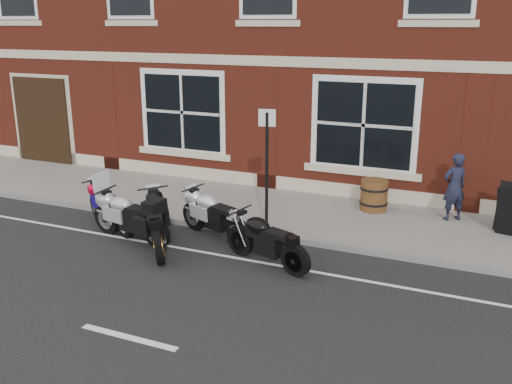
% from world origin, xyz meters
% --- Properties ---
extents(ground, '(80.00, 80.00, 0.00)m').
position_xyz_m(ground, '(0.00, 0.00, 0.00)').
color(ground, black).
rests_on(ground, ground).
extents(sidewalk, '(30.00, 3.00, 0.12)m').
position_xyz_m(sidewalk, '(0.00, 3.00, 0.06)').
color(sidewalk, slate).
rests_on(sidewalk, ground).
extents(kerb, '(30.00, 0.16, 0.12)m').
position_xyz_m(kerb, '(0.00, 1.42, 0.06)').
color(kerb, slate).
rests_on(kerb, ground).
extents(moto_touring_silver, '(2.07, 0.61, 1.37)m').
position_xyz_m(moto_touring_silver, '(-2.26, 0.21, 0.56)').
color(moto_touring_silver, black).
rests_on(moto_touring_silver, ground).
extents(moto_sport_red, '(1.84, 1.11, 0.92)m').
position_xyz_m(moto_sport_red, '(-3.06, 0.63, 0.53)').
color(moto_sport_red, black).
rests_on(moto_sport_red, ground).
extents(moto_sport_black, '(1.33, 1.92, 0.99)m').
position_xyz_m(moto_sport_black, '(-1.45, 0.10, 0.57)').
color(moto_sport_black, black).
rests_on(moto_sport_black, ground).
extents(moto_sport_silver, '(1.94, 0.90, 0.92)m').
position_xyz_m(moto_sport_silver, '(-0.71, 1.02, 0.53)').
color(moto_sport_silver, black).
rests_on(moto_sport_silver, ground).
extents(moto_naked_black, '(1.92, 0.81, 0.90)m').
position_xyz_m(moto_naked_black, '(0.80, 0.18, 0.52)').
color(moto_naked_black, black).
rests_on(moto_naked_black, ground).
extents(pedestrian_left, '(0.66, 0.62, 1.51)m').
position_xyz_m(pedestrian_left, '(3.74, 3.82, 0.88)').
color(pedestrian_left, '#1A1C2F').
rests_on(pedestrian_left, sidewalk).
extents(barrel_planter, '(0.65, 0.65, 0.72)m').
position_xyz_m(barrel_planter, '(2.00, 3.78, 0.48)').
color(barrel_planter, '#542416').
rests_on(barrel_planter, sidewalk).
extents(parking_sign, '(0.35, 0.11, 2.51)m').
position_xyz_m(parking_sign, '(0.12, 1.82, 1.57)').
color(parking_sign, black).
rests_on(parking_sign, sidewalk).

